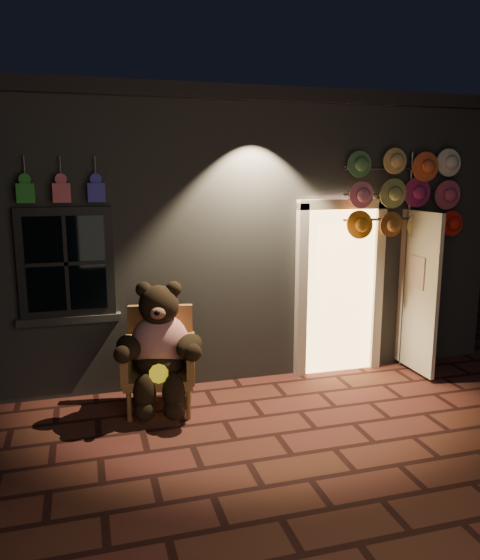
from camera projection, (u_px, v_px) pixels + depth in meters
name	position (u px, v px, depth m)	size (l,w,h in m)	color
ground	(276.00, 434.00, 5.32)	(60.00, 60.00, 0.00)	#5A2722
shop_building	(193.00, 222.00, 8.74)	(7.30, 5.95, 3.51)	slate
wicker_armchair	(160.00, 359.00, 5.88)	(0.85, 0.80, 1.08)	#8F5A37
teddy_bear	(160.00, 347.00, 5.71)	(0.97, 0.84, 1.36)	#AC1212
hat_rack	(406.00, 196.00, 6.67)	(1.58, 0.22, 2.78)	#59595E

